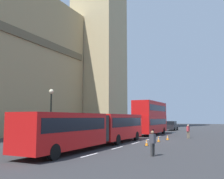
{
  "coord_description": "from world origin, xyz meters",
  "views": [
    {
      "loc": [
        -27.18,
        -8.9,
        2.58
      ],
      "look_at": [
        -2.69,
        2.81,
        5.64
      ],
      "focal_mm": 39.84,
      "sensor_mm": 36.0,
      "label": 1
    }
  ],
  "objects_px": {
    "traffic_cone_middle": "(159,139)",
    "traffic_cone_east": "(168,138)",
    "double_decker_bus": "(151,117)",
    "street_lamp": "(51,112)",
    "pedestrian_by_kerb": "(188,131)",
    "traffic_cone_west": "(147,143)",
    "articulated_bus": "(96,127)",
    "sedan_lead": "(172,126)",
    "pedestrian_near_cones": "(153,142)"
  },
  "relations": [
    {
      "from": "traffic_cone_middle",
      "to": "traffic_cone_east",
      "type": "height_order",
      "value": "same"
    },
    {
      "from": "double_decker_bus",
      "to": "traffic_cone_east",
      "type": "distance_m",
      "value": 8.81
    },
    {
      "from": "street_lamp",
      "to": "pedestrian_by_kerb",
      "type": "bearing_deg",
      "value": -37.7
    },
    {
      "from": "double_decker_bus",
      "to": "pedestrian_by_kerb",
      "type": "relative_size",
      "value": 5.75
    },
    {
      "from": "traffic_cone_west",
      "to": "pedestrian_by_kerb",
      "type": "bearing_deg",
      "value": -12.03
    },
    {
      "from": "articulated_bus",
      "to": "traffic_cone_west",
      "type": "bearing_deg",
      "value": -54.66
    },
    {
      "from": "sedan_lead",
      "to": "pedestrian_near_cones",
      "type": "xyz_separation_m",
      "value": [
        -34.32,
        -6.1,
        -0.0
      ]
    },
    {
      "from": "traffic_cone_middle",
      "to": "street_lamp",
      "type": "relative_size",
      "value": 0.11
    },
    {
      "from": "traffic_cone_west",
      "to": "pedestrian_by_kerb",
      "type": "xyz_separation_m",
      "value": [
        10.16,
        -2.17,
        0.63
      ]
    },
    {
      "from": "double_decker_bus",
      "to": "traffic_cone_middle",
      "type": "distance_m",
      "value": 10.98
    },
    {
      "from": "articulated_bus",
      "to": "street_lamp",
      "type": "distance_m",
      "value": 4.74
    },
    {
      "from": "sedan_lead",
      "to": "street_lamp",
      "type": "xyz_separation_m",
      "value": [
        -32.0,
        4.46,
        2.14
      ]
    },
    {
      "from": "traffic_cone_east",
      "to": "pedestrian_near_cones",
      "type": "xyz_separation_m",
      "value": [
        -12.36,
        -1.86,
        0.63
      ]
    },
    {
      "from": "traffic_cone_middle",
      "to": "double_decker_bus",
      "type": "bearing_deg",
      "value": 21.02
    },
    {
      "from": "sedan_lead",
      "to": "pedestrian_by_kerb",
      "type": "distance_m",
      "value": 19.41
    },
    {
      "from": "sedan_lead",
      "to": "traffic_cone_east",
      "type": "distance_m",
      "value": 22.37
    },
    {
      "from": "traffic_cone_middle",
      "to": "traffic_cone_east",
      "type": "xyz_separation_m",
      "value": [
        2.63,
        -0.35,
        0.0
      ]
    },
    {
      "from": "pedestrian_near_cones",
      "to": "street_lamp",
      "type": "bearing_deg",
      "value": 77.62
    },
    {
      "from": "traffic_cone_west",
      "to": "traffic_cone_middle",
      "type": "relative_size",
      "value": 1.0
    },
    {
      "from": "articulated_bus",
      "to": "traffic_cone_east",
      "type": "height_order",
      "value": "articulated_bus"
    },
    {
      "from": "traffic_cone_east",
      "to": "street_lamp",
      "type": "height_order",
      "value": "street_lamp"
    },
    {
      "from": "pedestrian_by_kerb",
      "to": "sedan_lead",
      "type": "bearing_deg",
      "value": 18.06
    },
    {
      "from": "traffic_cone_east",
      "to": "street_lamp",
      "type": "distance_m",
      "value": 13.57
    },
    {
      "from": "sedan_lead",
      "to": "traffic_cone_west",
      "type": "height_order",
      "value": "sedan_lead"
    },
    {
      "from": "articulated_bus",
      "to": "pedestrian_near_cones",
      "type": "bearing_deg",
      "value": -116.48
    },
    {
      "from": "traffic_cone_west",
      "to": "street_lamp",
      "type": "relative_size",
      "value": 0.11
    },
    {
      "from": "traffic_cone_east",
      "to": "pedestrian_by_kerb",
      "type": "xyz_separation_m",
      "value": [
        3.51,
        -1.78,
        0.63
      ]
    },
    {
      "from": "double_decker_bus",
      "to": "street_lamp",
      "type": "height_order",
      "value": "street_lamp"
    },
    {
      "from": "double_decker_bus",
      "to": "traffic_cone_west",
      "type": "relative_size",
      "value": 16.75
    },
    {
      "from": "double_decker_bus",
      "to": "traffic_cone_middle",
      "type": "relative_size",
      "value": 16.75
    },
    {
      "from": "traffic_cone_middle",
      "to": "traffic_cone_east",
      "type": "bearing_deg",
      "value": -7.54
    },
    {
      "from": "sedan_lead",
      "to": "traffic_cone_east",
      "type": "relative_size",
      "value": 7.59
    },
    {
      "from": "pedestrian_near_cones",
      "to": "pedestrian_by_kerb",
      "type": "bearing_deg",
      "value": 0.3
    },
    {
      "from": "pedestrian_near_cones",
      "to": "pedestrian_by_kerb",
      "type": "xyz_separation_m",
      "value": [
        15.87,
        0.08,
        0.0
      ]
    },
    {
      "from": "articulated_bus",
      "to": "pedestrian_by_kerb",
      "type": "distance_m",
      "value": 14.2
    },
    {
      "from": "sedan_lead",
      "to": "double_decker_bus",
      "type": "bearing_deg",
      "value": -179.82
    },
    {
      "from": "traffic_cone_middle",
      "to": "traffic_cone_west",
      "type": "bearing_deg",
      "value": 179.47
    },
    {
      "from": "traffic_cone_west",
      "to": "street_lamp",
      "type": "distance_m",
      "value": 9.39
    },
    {
      "from": "traffic_cone_east",
      "to": "pedestrian_by_kerb",
      "type": "height_order",
      "value": "pedestrian_by_kerb"
    },
    {
      "from": "double_decker_bus",
      "to": "street_lamp",
      "type": "bearing_deg",
      "value": 165.49
    },
    {
      "from": "articulated_bus",
      "to": "double_decker_bus",
      "type": "height_order",
      "value": "double_decker_bus"
    },
    {
      "from": "articulated_bus",
      "to": "pedestrian_near_cones",
      "type": "relative_size",
      "value": 10.47
    },
    {
      "from": "articulated_bus",
      "to": "pedestrian_by_kerb",
      "type": "height_order",
      "value": "articulated_bus"
    },
    {
      "from": "traffic_cone_east",
      "to": "pedestrian_near_cones",
      "type": "relative_size",
      "value": 0.34
    },
    {
      "from": "double_decker_bus",
      "to": "articulated_bus",
      "type": "bearing_deg",
      "value": -179.99
    },
    {
      "from": "traffic_cone_east",
      "to": "traffic_cone_west",
      "type": "bearing_deg",
      "value": 176.69
    },
    {
      "from": "sedan_lead",
      "to": "pedestrian_by_kerb",
      "type": "relative_size",
      "value": 2.6
    },
    {
      "from": "traffic_cone_east",
      "to": "traffic_cone_middle",
      "type": "bearing_deg",
      "value": 172.46
    },
    {
      "from": "double_decker_bus",
      "to": "traffic_cone_east",
      "type": "bearing_deg",
      "value": -150.38
    },
    {
      "from": "articulated_bus",
      "to": "street_lamp",
      "type": "bearing_deg",
      "value": 98.78
    }
  ]
}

